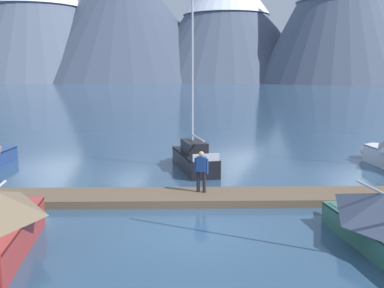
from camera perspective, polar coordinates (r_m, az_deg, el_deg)
name	(u,v)px	position (r m, az deg, el deg)	size (l,w,h in m)	color
ground_plane	(196,236)	(15.03, 0.49, -11.24)	(700.00, 700.00, 0.00)	#2D4C6B
mountain_central_massif	(123,14)	(217.69, -8.53, 15.53)	(92.13, 92.13, 58.34)	#424C60
mountain_shoulder_ridge	(226,16)	(212.82, 4.24, 15.41)	(78.27, 78.27, 54.13)	#4C566B
dock	(193,197)	(18.79, 0.13, -6.57)	(28.58, 2.37, 0.30)	brown
sailboat_mid_dock_port	(193,157)	(24.68, 0.12, -1.62)	(2.50, 5.78, 8.76)	black
person_on_dock	(201,169)	(18.75, 1.15, -3.09)	(0.56, 0.34, 1.69)	#232328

